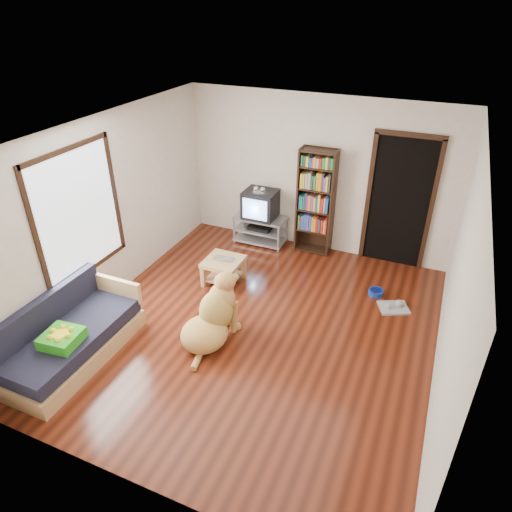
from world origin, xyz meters
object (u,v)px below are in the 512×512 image
at_px(grey_rag, 394,308).
at_px(crt_tv, 261,203).
at_px(laptop, 222,260).
at_px(tv_stand, 260,228).
at_px(green_cushion, 62,338).
at_px(bookshelf, 316,197).
at_px(dog_bowl, 376,292).
at_px(coffee_table, 223,267).
at_px(sofa, 71,339).
at_px(dog, 213,318).

height_order(grey_rag, crt_tv, crt_tv).
bearing_deg(grey_rag, laptop, -171.74).
bearing_deg(laptop, crt_tv, 83.11).
distance_m(laptop, tv_stand, 1.46).
relative_size(green_cushion, grey_rag, 1.01).
height_order(grey_rag, bookshelf, bookshelf).
distance_m(dog_bowl, crt_tv, 2.48).
bearing_deg(dog_bowl, coffee_table, -165.26).
bearing_deg(sofa, bookshelf, 62.68).
bearing_deg(dog, grey_rag, 37.64).
bearing_deg(crt_tv, tv_stand, -90.00).
xyz_separation_m(green_cushion, tv_stand, (0.85, 3.85, -0.22)).
distance_m(laptop, bookshelf, 1.91).
height_order(tv_stand, bookshelf, bookshelf).
height_order(dog_bowl, bookshelf, bookshelf).
xyz_separation_m(dog_bowl, sofa, (-3.20, -2.79, 0.22)).
xyz_separation_m(grey_rag, tv_stand, (-2.52, 1.09, 0.25)).
relative_size(dog_bowl, coffee_table, 0.40).
relative_size(laptop, dog, 0.28).
bearing_deg(bookshelf, sofa, -117.32).
height_order(green_cushion, crt_tv, crt_tv).
xyz_separation_m(crt_tv, dog, (0.47, -2.69, -0.41)).
relative_size(green_cushion, dog_bowl, 1.84).
height_order(laptop, bookshelf, bookshelf).
bearing_deg(coffee_table, sofa, -113.55).
relative_size(green_cushion, laptop, 1.27).
distance_m(grey_rag, tv_stand, 2.76).
distance_m(tv_stand, coffee_table, 1.42).
xyz_separation_m(bookshelf, sofa, (-1.92, -3.72, -0.74)).
height_order(crt_tv, coffee_table, crt_tv).
bearing_deg(green_cushion, coffee_table, 64.78).
distance_m(dog_bowl, tv_stand, 2.39).
relative_size(green_cushion, sofa, 0.23).
bearing_deg(coffee_table, grey_rag, 7.59).
xyz_separation_m(green_cushion, dog, (1.32, 1.18, -0.15)).
xyz_separation_m(sofa, coffee_table, (0.96, 2.21, 0.02)).
xyz_separation_m(dog_bowl, dog, (-1.76, -1.83, 0.30)).
height_order(bookshelf, dog, bookshelf).
xyz_separation_m(tv_stand, coffee_table, (-0.01, -1.42, 0.01)).
bearing_deg(sofa, tv_stand, 74.98).
relative_size(dog_bowl, grey_rag, 0.55).
height_order(green_cushion, laptop, green_cushion).
relative_size(tv_stand, sofa, 0.50).
distance_m(green_cushion, dog_bowl, 4.33).
distance_m(grey_rag, coffee_table, 2.57).
bearing_deg(sofa, green_cushion, -60.57).
bearing_deg(sofa, coffee_table, 66.45).
bearing_deg(grey_rag, sofa, -143.95).
distance_m(bookshelf, dog, 2.88).
xyz_separation_m(green_cushion, dog_bowl, (3.07, 3.01, -0.45)).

